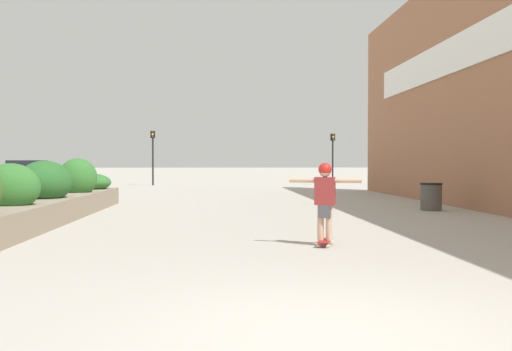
{
  "coord_description": "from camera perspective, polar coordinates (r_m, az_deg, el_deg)",
  "views": [
    {
      "loc": [
        -1.01,
        -4.85,
        1.48
      ],
      "look_at": [
        0.27,
        15.18,
        1.01
      ],
      "focal_mm": 40.0,
      "sensor_mm": 36.0,
      "label": 1
    }
  ],
  "objects": [
    {
      "name": "traffic_light_left",
      "position": [
        36.92,
        -10.28,
        2.7
      ],
      "size": [
        0.28,
        0.3,
        3.47
      ],
      "color": "black",
      "rests_on": "ground_plane"
    },
    {
      "name": "skateboard",
      "position": [
        10.19,
        6.89,
        -6.6
      ],
      "size": [
        0.4,
        0.68,
        0.1
      ],
      "rotation": [
        0.0,
        0.0,
        -0.32
      ],
      "color": "maroon",
      "rests_on": "ground_plane"
    },
    {
      "name": "planter_box",
      "position": [
        15.3,
        -20.29,
        -2.06
      ],
      "size": [
        1.49,
        11.67,
        1.61
      ],
      "color": "gray",
      "rests_on": "ground_plane"
    },
    {
      "name": "ground_plane",
      "position": [
        5.17,
        8.05,
        -15.28
      ],
      "size": [
        300.0,
        300.0,
        0.0
      ],
      "primitive_type": "plane",
      "color": "#ADA89E"
    },
    {
      "name": "skateboarder",
      "position": [
        10.11,
        6.91,
        -1.78
      ],
      "size": [
        1.24,
        0.48,
        1.37
      ],
      "rotation": [
        0.0,
        0.0,
        -0.32
      ],
      "color": "tan",
      "rests_on": "skateboard"
    },
    {
      "name": "trash_bin",
      "position": [
        18.24,
        17.1,
        -2.04
      ],
      "size": [
        0.66,
        0.66,
        0.84
      ],
      "color": "#514C47",
      "rests_on": "ground_plane"
    },
    {
      "name": "traffic_light_right",
      "position": [
        37.16,
        7.69,
        2.56
      ],
      "size": [
        0.28,
        0.3,
        3.32
      ],
      "color": "black",
      "rests_on": "ground_plane"
    },
    {
      "name": "car_center_left",
      "position": [
        45.8,
        17.6,
        0.49
      ],
      "size": [
        4.45,
        1.97,
        1.61
      ],
      "rotation": [
        0.0,
        0.0,
        1.57
      ],
      "color": "navy",
      "rests_on": "ground_plane"
    },
    {
      "name": "car_leftmost",
      "position": [
        42.38,
        -21.74,
        0.37
      ],
      "size": [
        4.33,
        1.9,
        1.61
      ],
      "rotation": [
        0.0,
        0.0,
        -1.57
      ],
      "color": "black",
      "rests_on": "ground_plane"
    }
  ]
}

